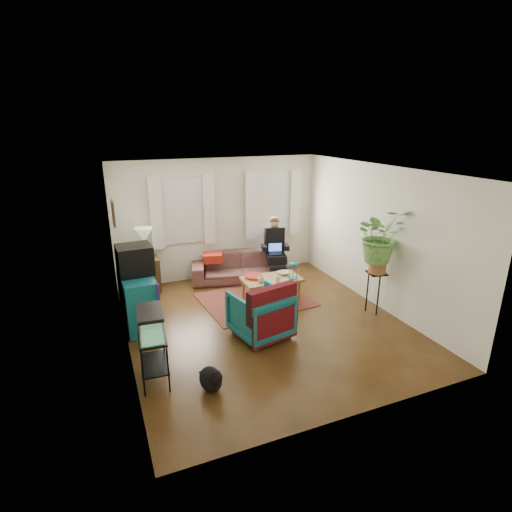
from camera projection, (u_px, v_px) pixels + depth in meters
name	position (u px, v px, depth m)	size (l,w,h in m)	color
floor	(265.00, 323.00, 6.89)	(4.50, 5.00, 0.01)	#4F2B14
ceiling	(266.00, 170.00, 6.06)	(4.50, 5.00, 0.01)	white
wall_back	(219.00, 219.00, 8.67)	(4.50, 0.01, 2.60)	silver
wall_front	(358.00, 318.00, 4.28)	(4.50, 0.01, 2.60)	silver
wall_left	(120.00, 270.00, 5.67)	(0.01, 5.00, 2.60)	silver
wall_right	(378.00, 237.00, 7.29)	(0.01, 5.00, 2.60)	silver
window_left	(182.00, 211.00, 8.28)	(1.08, 0.04, 1.38)	white
window_right	(272.00, 203.00, 9.02)	(1.08, 0.04, 1.38)	white
curtains_left	(183.00, 211.00, 8.21)	(1.36, 0.06, 1.50)	white
curtains_right	(274.00, 204.00, 8.95)	(1.36, 0.06, 1.50)	white
picture_frame	(114.00, 213.00, 6.22)	(0.04, 0.32, 0.40)	#3D2616
area_rug	(255.00, 300.00, 7.78)	(2.00, 1.60, 0.01)	brown
sofa	(241.00, 262.00, 8.67)	(2.09, 0.82, 0.82)	brown
seated_person	(275.00, 251.00, 8.70)	(0.52, 0.64, 1.24)	black
side_table	(147.00, 274.00, 8.14)	(0.48, 0.48, 0.70)	#3D2516
table_lamp	(145.00, 244.00, 7.93)	(0.36, 0.36, 0.64)	white
dresser	(138.00, 301.00, 6.68)	(0.50, 1.01, 0.91)	navy
crt_tv	(135.00, 260.00, 6.56)	(0.55, 0.50, 0.48)	black
aquarium_stand	(154.00, 359.00, 5.23)	(0.35, 0.62, 0.69)	black
aquarium	(151.00, 323.00, 5.06)	(0.31, 0.56, 0.36)	#7FD899
black_cat	(211.00, 377.00, 5.13)	(0.28, 0.43, 0.37)	black
armchair	(260.00, 311.00, 6.37)	(0.83, 0.77, 0.85)	#126C6B
serape_throw	(273.00, 309.00, 6.06)	(0.85, 0.20, 0.70)	#9E0A0A
coffee_table	(271.00, 289.00, 7.71)	(1.12, 0.61, 0.46)	olive
cup_a	(261.00, 279.00, 7.45)	(0.13, 0.13, 0.10)	white
cup_b	(278.00, 279.00, 7.48)	(0.10, 0.10, 0.10)	beige
bowl	(283.00, 273.00, 7.83)	(0.22, 0.22, 0.05)	white
snack_tray	(254.00, 276.00, 7.66)	(0.34, 0.34, 0.04)	#B21414
birdcage	(293.00, 270.00, 7.59)	(0.18, 0.18, 0.32)	#115B6B
plant_stand	(375.00, 292.00, 7.18)	(0.33, 0.33, 0.77)	black
potted_plant	(380.00, 244.00, 6.89)	(0.88, 0.76, 0.98)	#599947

